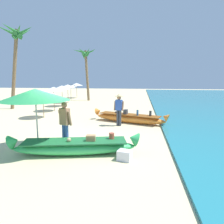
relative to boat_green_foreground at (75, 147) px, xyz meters
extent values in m
plane|color=beige|center=(-0.50, 1.01, -0.27)|extent=(80.00, 80.00, 0.00)
ellipsoid|color=#38B760|center=(-0.01, 0.00, -0.04)|extent=(4.29, 1.70, 0.47)
cone|color=#38B760|center=(-2.02, -0.43, 0.24)|extent=(0.53, 0.58, 0.57)
cone|color=#38B760|center=(2.00, 0.43, 0.24)|extent=(0.53, 0.58, 0.57)
cube|color=#1E6435|center=(-0.01, 0.00, 0.19)|extent=(3.64, 1.58, 0.04)
cylinder|color=#B74C38|center=(1.23, 0.40, 0.31)|extent=(0.19, 0.19, 0.23)
cube|color=#9E754C|center=(0.54, 0.07, 0.30)|extent=(0.33, 0.26, 0.22)
sphere|color=tan|center=(-0.18, -0.13, 0.27)|extent=(0.16, 0.16, 0.16)
ellipsoid|color=orange|center=(1.59, 5.33, -0.03)|extent=(4.35, 2.21, 0.48)
cone|color=orange|center=(-0.41, 6.07, 0.26)|extent=(0.54, 0.56, 0.51)
cone|color=orange|center=(3.59, 4.59, 0.26)|extent=(0.54, 0.56, 0.51)
cube|color=brown|center=(1.59, 5.33, 0.21)|extent=(3.70, 1.98, 0.04)
cylinder|color=#2D2D33|center=(2.80, 4.97, 0.36)|extent=(0.14, 0.14, 0.31)
cylinder|color=#386699|center=(2.08, 5.05, 0.37)|extent=(0.12, 0.12, 0.34)
cube|color=#424247|center=(1.37, 5.39, 0.35)|extent=(0.27, 0.34, 0.29)
cylinder|color=#2D2D33|center=(0.82, 5.72, 0.26)|extent=(0.24, 0.24, 0.10)
cylinder|color=#333842|center=(1.13, 4.43, 0.16)|extent=(0.14, 0.14, 0.88)
cylinder|color=#333842|center=(1.00, 4.46, 0.16)|extent=(0.14, 0.14, 0.88)
cube|color=#3356B2|center=(1.07, 4.45, 0.89)|extent=(0.40, 0.30, 0.57)
cylinder|color=#9E7051|center=(1.28, 4.37, 0.84)|extent=(0.13, 0.21, 0.52)
cylinder|color=#9E7051|center=(0.84, 4.48, 0.84)|extent=(0.13, 0.21, 0.52)
sphere|color=#9E7051|center=(1.07, 4.45, 1.30)|extent=(0.22, 0.22, 0.22)
cylinder|color=tan|center=(1.07, 4.45, 1.38)|extent=(0.44, 0.44, 0.02)
cone|color=tan|center=(1.07, 4.45, 1.45)|extent=(0.26, 0.26, 0.12)
cylinder|color=#3D5BA8|center=(-0.64, 0.63, 0.18)|extent=(0.14, 0.14, 0.91)
cylinder|color=#3D5BA8|center=(-0.51, 0.57, 0.18)|extent=(0.14, 0.14, 0.91)
cube|color=#9E7051|center=(-0.58, 0.60, 0.94)|extent=(0.42, 0.34, 0.62)
cylinder|color=#9E7051|center=(-0.78, 0.71, 0.89)|extent=(0.16, 0.22, 0.57)
cylinder|color=#9E7051|center=(-0.36, 0.53, 0.89)|extent=(0.16, 0.22, 0.57)
sphere|color=#9E7051|center=(-0.58, 0.60, 1.37)|extent=(0.22, 0.22, 0.22)
cylinder|color=#B7B7BC|center=(-1.44, 0.12, 0.85)|extent=(0.05, 0.05, 2.25)
cone|color=#28934C|center=(-1.44, 0.12, 1.79)|extent=(2.41, 2.41, 0.41)
cylinder|color=#333338|center=(-1.44, 0.12, -0.24)|extent=(0.36, 0.36, 0.06)
cylinder|color=#8E6B47|center=(-4.12, 6.04, 0.68)|extent=(0.04, 0.04, 1.90)
cone|color=silver|center=(-4.12, 6.04, 1.48)|extent=(1.60, 1.60, 0.32)
cylinder|color=#8E6B47|center=(-4.53, 8.72, 0.68)|extent=(0.04, 0.04, 1.90)
cone|color=silver|center=(-4.53, 8.72, 1.48)|extent=(1.60, 1.60, 0.32)
cylinder|color=#8E6B47|center=(-4.89, 11.40, 0.68)|extent=(0.04, 0.04, 1.90)
cone|color=silver|center=(-4.89, 11.40, 1.48)|extent=(1.60, 1.60, 0.32)
cylinder|color=#8E6B47|center=(-5.24, 13.85, 0.68)|extent=(0.04, 0.04, 1.90)
cone|color=silver|center=(-5.24, 13.85, 1.48)|extent=(1.60, 1.60, 0.32)
cylinder|color=#8E6B47|center=(-5.76, 16.26, 0.68)|extent=(0.04, 0.04, 1.90)
cone|color=silver|center=(-5.76, 16.26, 1.48)|extent=(1.60, 1.60, 0.32)
cylinder|color=#8E6B47|center=(-5.92, 18.99, 0.68)|extent=(0.04, 0.04, 1.90)
cone|color=silver|center=(-5.92, 18.99, 1.48)|extent=(1.60, 1.60, 0.32)
cylinder|color=brown|center=(-8.12, 9.35, 2.94)|extent=(1.22, 0.28, 6.47)
cone|color=#287033|center=(-7.14, 9.34, 5.93)|extent=(1.83, 0.38, 1.07)
cone|color=#287033|center=(-7.38, 9.71, 5.89)|extent=(1.22, 1.50, 1.14)
cone|color=#287033|center=(-7.76, 9.88, 6.02)|extent=(0.79, 2.03, 0.83)
cone|color=#287033|center=(-8.10, 9.60, 5.94)|extent=(1.81, 1.22, 1.05)
cone|color=#287033|center=(-8.12, 9.08, 5.91)|extent=(1.87, 1.25, 1.13)
cone|color=#287033|center=(-7.73, 8.83, 6.03)|extent=(0.66, 1.96, 0.79)
cone|color=#287033|center=(-7.33, 9.04, 5.94)|extent=(1.38, 1.37, 1.01)
cylinder|color=brown|center=(-3.83, 16.43, 2.52)|extent=(0.54, 0.28, 5.60)
cone|color=#287033|center=(-3.51, 16.39, 5.11)|extent=(1.66, 0.49, 0.99)
cone|color=#287033|center=(-3.69, 16.89, 5.17)|extent=(1.30, 1.87, 0.83)
cone|color=#287033|center=(-4.22, 16.80, 5.13)|extent=(1.24, 1.57, 0.95)
cone|color=#287033|center=(-4.46, 16.39, 5.20)|extent=(1.88, 0.50, 0.73)
cone|color=#287033|center=(-4.14, 16.07, 5.12)|extent=(1.00, 1.48, 0.93)
cone|color=#287033|center=(-3.69, 16.09, 5.01)|extent=(1.22, 1.41, 1.19)
cube|color=silver|center=(1.76, -0.31, -0.11)|extent=(0.52, 0.46, 0.33)
camera|label=1|loc=(2.21, -6.64, 2.40)|focal=32.97mm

